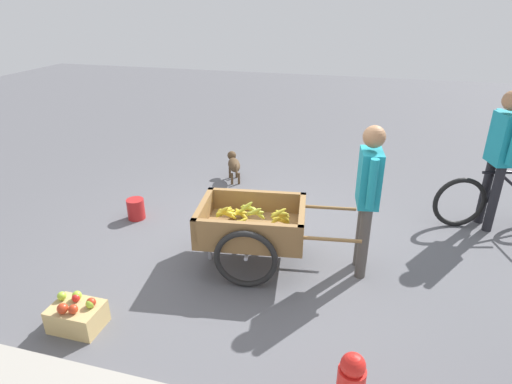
{
  "coord_description": "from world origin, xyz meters",
  "views": [
    {
      "loc": [
        -1.13,
        4.2,
        2.67
      ],
      "look_at": [
        -0.01,
        0.14,
        0.75
      ],
      "focal_mm": 30.33,
      "sensor_mm": 36.0,
      "label": 1
    }
  ],
  "objects_px": {
    "bicycle": "(500,201)",
    "cyclist_person": "(501,148)",
    "dog": "(234,164)",
    "plastic_bucket": "(136,209)",
    "vendor_person": "(368,189)",
    "apple_crate": "(77,315)",
    "fruit_cart": "(252,227)"
  },
  "relations": [
    {
      "from": "vendor_person",
      "to": "bicycle",
      "type": "relative_size",
      "value": 0.98
    },
    {
      "from": "fruit_cart",
      "to": "cyclist_person",
      "type": "height_order",
      "value": "cyclist_person"
    },
    {
      "from": "bicycle",
      "to": "apple_crate",
      "type": "height_order",
      "value": "bicycle"
    },
    {
      "from": "plastic_bucket",
      "to": "apple_crate",
      "type": "height_order",
      "value": "apple_crate"
    },
    {
      "from": "dog",
      "to": "cyclist_person",
      "type": "bearing_deg",
      "value": 170.51
    },
    {
      "from": "fruit_cart",
      "to": "dog",
      "type": "bearing_deg",
      "value": -67.1
    },
    {
      "from": "cyclist_person",
      "to": "plastic_bucket",
      "type": "bearing_deg",
      "value": 12.77
    },
    {
      "from": "bicycle",
      "to": "cyclist_person",
      "type": "distance_m",
      "value": 0.7
    },
    {
      "from": "plastic_bucket",
      "to": "apple_crate",
      "type": "relative_size",
      "value": 0.61
    },
    {
      "from": "bicycle",
      "to": "cyclist_person",
      "type": "height_order",
      "value": "cyclist_person"
    },
    {
      "from": "apple_crate",
      "to": "dog",
      "type": "bearing_deg",
      "value": -94.65
    },
    {
      "from": "vendor_person",
      "to": "plastic_bucket",
      "type": "relative_size",
      "value": 5.86
    },
    {
      "from": "vendor_person",
      "to": "bicycle",
      "type": "bearing_deg",
      "value": -137.96
    },
    {
      "from": "fruit_cart",
      "to": "bicycle",
      "type": "height_order",
      "value": "bicycle"
    },
    {
      "from": "vendor_person",
      "to": "fruit_cart",
      "type": "bearing_deg",
      "value": 7.87
    },
    {
      "from": "dog",
      "to": "plastic_bucket",
      "type": "distance_m",
      "value": 1.78
    },
    {
      "from": "vendor_person",
      "to": "dog",
      "type": "xyz_separation_m",
      "value": [
        2.05,
        -1.99,
        -0.68
      ]
    },
    {
      "from": "dog",
      "to": "apple_crate",
      "type": "bearing_deg",
      "value": 85.35
    },
    {
      "from": "dog",
      "to": "plastic_bucket",
      "type": "relative_size",
      "value": 2.29
    },
    {
      "from": "fruit_cart",
      "to": "dog",
      "type": "xyz_separation_m",
      "value": [
        0.91,
        -2.15,
        -0.17
      ]
    },
    {
      "from": "dog",
      "to": "plastic_bucket",
      "type": "xyz_separation_m",
      "value": [
        0.83,
        1.57,
        -0.13
      ]
    },
    {
      "from": "cyclist_person",
      "to": "plastic_bucket",
      "type": "relative_size",
      "value": 6.33
    },
    {
      "from": "fruit_cart",
      "to": "bicycle",
      "type": "xyz_separation_m",
      "value": [
        -2.75,
        -1.61,
        -0.08
      ]
    },
    {
      "from": "dog",
      "to": "apple_crate",
      "type": "xyz_separation_m",
      "value": [
        0.29,
        3.54,
        -0.14
      ]
    },
    {
      "from": "fruit_cart",
      "to": "vendor_person",
      "type": "bearing_deg",
      "value": -172.13
    },
    {
      "from": "apple_crate",
      "to": "vendor_person",
      "type": "bearing_deg",
      "value": -146.57
    },
    {
      "from": "bicycle",
      "to": "vendor_person",
      "type": "bearing_deg",
      "value": 42.04
    },
    {
      "from": "cyclist_person",
      "to": "apple_crate",
      "type": "relative_size",
      "value": 3.89
    },
    {
      "from": "bicycle",
      "to": "cyclist_person",
      "type": "relative_size",
      "value": 0.94
    },
    {
      "from": "cyclist_person",
      "to": "apple_crate",
      "type": "height_order",
      "value": "cyclist_person"
    },
    {
      "from": "vendor_person",
      "to": "bicycle",
      "type": "xyz_separation_m",
      "value": [
        -1.61,
        -1.45,
        -0.59
      ]
    },
    {
      "from": "vendor_person",
      "to": "cyclist_person",
      "type": "bearing_deg",
      "value": -136.03
    }
  ]
}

